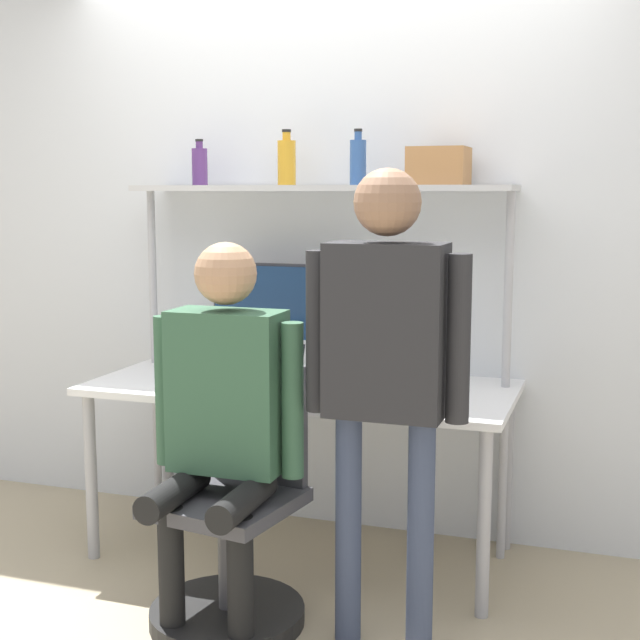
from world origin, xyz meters
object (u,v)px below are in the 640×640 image
Objects in this scene: person_seated at (223,404)px; bottle_blue at (358,161)px; person_standing at (386,350)px; cell_phone at (326,396)px; laptop at (264,378)px; bottle_purple at (200,166)px; monitor at (278,313)px; office_chair at (233,544)px; bottle_amber at (287,162)px; storage_box at (439,166)px.

bottle_blue is (0.22, 0.91, 0.86)m from person_seated.
cell_phone is at bearing 128.40° from person_standing.
laptop is 1.71× the size of bottle_purple.
person_standing reaches higher than monitor.
office_chair is 0.94m from person_standing.
person_standing reaches higher than person_seated.
laptop is 0.22× the size of person_standing.
monitor is 0.60m from cell_phone.
office_chair is (0.15, -0.85, -0.72)m from monitor.
bottle_amber is at bearing 22.11° from monitor.
bottle_blue is at bearing 89.86° from cell_phone.
laptop is 0.97m from bottle_amber.
person_seated is 1.35m from bottle_purple.
monitor is 1.12m from person_standing.
bottle_purple is (-0.48, 0.42, 0.86)m from laptop.
monitor is 2.61× the size of bottle_amber.
bottle_blue reaches higher than bottle_purple.
person_standing reaches higher than laptop.
monitor reaches higher than cell_phone.
storage_box is at bearing 57.19° from office_chair.
bottle_purple is 1.09m from storage_box.
office_chair is 3.93× the size of storage_box.
bottle_blue reaches higher than laptop.
person_standing is (0.57, 0.04, 0.22)m from person_seated.
storage_box is (0.71, 0.02, 0.64)m from monitor.
storage_box reaches higher than office_chair.
office_chair is 0.67× the size of person_seated.
person_seated is 5.76× the size of bottle_amber.
cell_phone is at bearing 66.11° from person_seated.
office_chair is (0.05, -0.44, -0.52)m from laptop.
monitor is 1.78× the size of laptop.
bottle_blue is 0.35m from storage_box.
office_chair is 1.71m from bottle_purple.
person_standing is at bearing -67.81° from bottle_blue.
bottle_blue is (0.36, 0.02, 0.66)m from monitor.
monitor reaches higher than laptop.
laptop is 0.68m from office_chair.
bottle_blue is at bearing 180.00° from storage_box.
storage_box is (0.67, 0.00, -0.02)m from bottle_amber.
monitor is at bearing -178.69° from storage_box.
bottle_purple is 0.86× the size of bottle_amber.
person_standing is 7.93× the size of bottle_purple.
bottle_amber is at bearing 97.98° from laptop.
laptop is 1.46× the size of bottle_amber.
person_seated reaches higher than laptop.
storage_box is at bearing 0.00° from bottle_amber.
office_chair is 1.65m from bottle_blue.
office_chair is 1.64m from bottle_amber.
storage_box is at bearing 34.61° from laptop.
bottle_purple reaches higher than storage_box.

